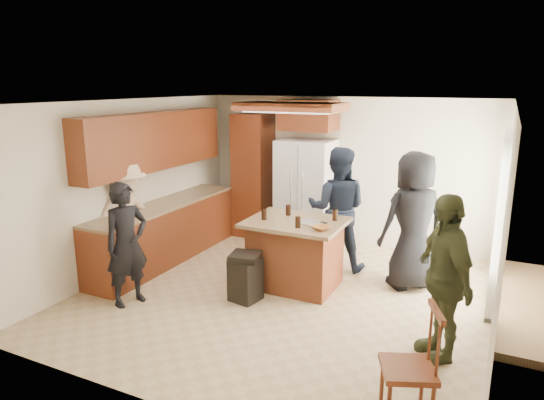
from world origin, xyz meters
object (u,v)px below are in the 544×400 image
at_px(person_front_left, 127,244).
at_px(kitchen_island, 295,253).
at_px(person_behind_right, 413,221).
at_px(person_counter, 127,218).
at_px(person_side_right, 444,277).
at_px(spindle_chair, 410,369).
at_px(person_behind_left, 337,209).
at_px(trash_bin, 245,276).
at_px(refrigerator, 306,193).

distance_m(person_front_left, kitchen_island, 2.20).
xyz_separation_m(person_behind_right, person_counter, (-3.76, -1.31, -0.10)).
bearing_deg(person_side_right, spindle_chair, -36.62).
distance_m(person_behind_left, kitchen_island, 1.03).
xyz_separation_m(person_front_left, person_behind_left, (1.96, 2.28, 0.14)).
distance_m(person_front_left, trash_bin, 1.53).
bearing_deg(person_counter, person_behind_right, -55.36).
bearing_deg(refrigerator, person_front_left, -109.40).
xyz_separation_m(person_behind_right, kitchen_island, (-1.43, -0.65, -0.46)).
height_order(refrigerator, kitchen_island, refrigerator).
relative_size(person_behind_right, person_counter, 1.11).
distance_m(person_behind_left, spindle_chair, 3.42).
height_order(kitchen_island, trash_bin, kitchen_island).
height_order(person_behind_right, person_counter, person_behind_right).
relative_size(person_behind_left, spindle_chair, 1.84).
relative_size(trash_bin, spindle_chair, 0.63).
distance_m(person_counter, spindle_chair, 4.50).
relative_size(person_behind_left, trash_bin, 2.91).
bearing_deg(spindle_chair, kitchen_island, 132.43).
height_order(person_front_left, person_counter, person_counter).
xyz_separation_m(refrigerator, spindle_chair, (2.47, -3.85, -0.45)).
relative_size(person_front_left, spindle_chair, 1.57).
height_order(person_behind_left, person_counter, person_behind_left).
bearing_deg(trash_bin, person_behind_left, 66.58).
xyz_separation_m(person_front_left, kitchen_island, (1.67, 1.40, -0.31)).
bearing_deg(person_side_right, refrigerator, -168.59).
distance_m(person_behind_right, kitchen_island, 1.63).
height_order(person_counter, spindle_chair, person_counter).
height_order(person_side_right, spindle_chair, person_side_right).
bearing_deg(kitchen_island, refrigerator, 107.74).
height_order(person_behind_right, kitchen_island, person_behind_right).
xyz_separation_m(trash_bin, spindle_chair, (2.31, -1.40, 0.13)).
relative_size(person_front_left, person_behind_left, 0.85).
xyz_separation_m(person_counter, spindle_chair, (4.25, -1.44, -0.39)).
bearing_deg(spindle_chair, person_behind_right, 100.08).
distance_m(person_front_left, person_behind_left, 3.01).
distance_m(person_behind_right, spindle_chair, 2.83).
xyz_separation_m(kitchen_island, trash_bin, (-0.39, -0.70, -0.16)).
height_order(person_behind_right, spindle_chair, person_behind_right).
bearing_deg(person_front_left, person_behind_right, -38.24).
bearing_deg(person_side_right, person_behind_left, -169.12).
bearing_deg(person_behind_left, person_behind_right, 156.72).
bearing_deg(person_behind_left, spindle_chair, 106.69).
relative_size(person_side_right, person_counter, 1.02).
xyz_separation_m(person_front_left, spindle_chair, (3.59, -0.69, -0.33)).
height_order(person_counter, trash_bin, person_counter).
relative_size(person_front_left, trash_bin, 2.48).
bearing_deg(person_counter, person_front_left, -122.94).
xyz_separation_m(refrigerator, kitchen_island, (0.56, -1.75, -0.43)).
bearing_deg(spindle_chair, trash_bin, 148.78).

